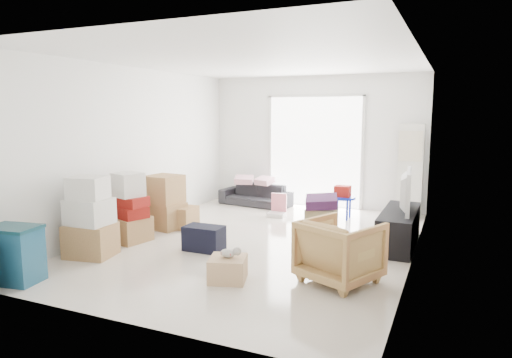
{
  "coord_description": "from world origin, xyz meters",
  "views": [
    {
      "loc": [
        2.7,
        -6.2,
        1.96
      ],
      "look_at": [
        -0.11,
        0.2,
        0.93
      ],
      "focal_mm": 32.0,
      "sensor_mm": 36.0,
      "label": 1
    }
  ],
  "objects": [
    {
      "name": "room_shell",
      "position": [
        0.0,
        0.0,
        1.35
      ],
      "size": [
        4.98,
        6.48,
        3.18
      ],
      "color": "silver",
      "rests_on": "ground"
    },
    {
      "name": "sliding_door",
      "position": [
        0.0,
        2.98,
        1.24
      ],
      "size": [
        2.1,
        0.04,
        2.33
      ],
      "color": "white",
      "rests_on": "room_shell"
    },
    {
      "name": "ac_tower",
      "position": [
        1.95,
        2.65,
        0.88
      ],
      "size": [
        0.45,
        0.3,
        1.75
      ],
      "primitive_type": "cube",
      "color": "beige",
      "rests_on": "room_shell"
    },
    {
      "name": "tv_console",
      "position": [
        2.0,
        0.66,
        0.26
      ],
      "size": [
        0.47,
        1.58,
        0.53
      ],
      "primitive_type": "cube",
      "color": "black",
      "rests_on": "room_shell"
    },
    {
      "name": "television",
      "position": [
        2.0,
        0.66,
        0.59
      ],
      "size": [
        0.69,
        1.09,
        0.14
      ],
      "primitive_type": "imported",
      "rotation": [
        0.0,
        0.0,
        1.65
      ],
      "color": "black",
      "rests_on": "tv_console"
    },
    {
      "name": "sofa",
      "position": [
        -1.13,
        2.5,
        0.3
      ],
      "size": [
        1.57,
        0.64,
        0.6
      ],
      "primitive_type": "imported",
      "rotation": [
        0.0,
        0.0,
        -0.13
      ],
      "color": "#232328",
      "rests_on": "room_shell"
    },
    {
      "name": "pillow_left",
      "position": [
        -1.4,
        2.49,
        0.65
      ],
      "size": [
        0.43,
        0.38,
        0.11
      ],
      "primitive_type": "cube",
      "rotation": [
        0.0,
        0.0,
        0.31
      ],
      "color": "#E4A6BD",
      "rests_on": "sofa"
    },
    {
      "name": "pillow_right",
      "position": [
        -0.94,
        2.52,
        0.66
      ],
      "size": [
        0.47,
        0.41,
        0.13
      ],
      "primitive_type": "cube",
      "rotation": [
        0.0,
        0.0,
        -0.3
      ],
      "color": "#E4A6BD",
      "rests_on": "sofa"
    },
    {
      "name": "armchair",
      "position": [
        1.54,
        -1.15,
        0.41
      ],
      "size": [
        1.02,
        1.0,
        0.81
      ],
      "primitive_type": "imported",
      "rotation": [
        0.0,
        0.0,
        2.72
      ],
      "color": "tan",
      "rests_on": "room_shell"
    },
    {
      "name": "storage_bins",
      "position": [
        -1.9,
        -2.67,
        0.33
      ],
      "size": [
        0.64,
        0.49,
        0.67
      ],
      "rotation": [
        0.0,
        0.0,
        0.16
      ],
      "color": "navy",
      "rests_on": "room_shell"
    },
    {
      "name": "box_stack_a",
      "position": [
        -1.8,
        -1.58,
        0.49
      ],
      "size": [
        0.69,
        0.61,
        1.1
      ],
      "rotation": [
        0.0,
        0.0,
        0.06
      ],
      "color": "tan",
      "rests_on": "room_shell"
    },
    {
      "name": "box_stack_b",
      "position": [
        -1.8,
        -0.76,
        0.46
      ],
      "size": [
        0.66,
        0.61,
        1.05
      ],
      "rotation": [
        0.0,
        0.0,
        -0.22
      ],
      "color": "tan",
      "rests_on": "room_shell"
    },
    {
      "name": "box_stack_c",
      "position": [
        -1.77,
        0.12,
        0.44
      ],
      "size": [
        0.69,
        0.6,
        0.91
      ],
      "rotation": [
        0.0,
        0.0,
        -0.2
      ],
      "color": "tan",
      "rests_on": "room_shell"
    },
    {
      "name": "loose_box",
      "position": [
        -1.52,
        0.27,
        0.18
      ],
      "size": [
        0.44,
        0.44,
        0.36
      ],
      "primitive_type": "cube",
      "rotation": [
        0.0,
        0.0,
        -0.0
      ],
      "color": "tan",
      "rests_on": "room_shell"
    },
    {
      "name": "duffel_bag",
      "position": [
        -0.52,
        -0.72,
        0.18
      ],
      "size": [
        0.56,
        0.34,
        0.35
      ],
      "primitive_type": "cube",
      "rotation": [
        0.0,
        0.0,
        0.02
      ],
      "color": "black",
      "rests_on": "room_shell"
    },
    {
      "name": "ottoman",
      "position": [
        0.8,
        0.71,
        0.22
      ],
      "size": [
        0.47,
        0.47,
        0.45
      ],
      "primitive_type": "cube",
      "rotation": [
        0.0,
        0.0,
        0.05
      ],
      "color": "#8D7952",
      "rests_on": "room_shell"
    },
    {
      "name": "blanket",
      "position": [
        0.8,
        0.71,
        0.52
      ],
      "size": [
        0.6,
        0.6,
        0.14
      ],
      "primitive_type": "cube",
      "rotation": [
        0.0,
        0.0,
        0.27
      ],
      "color": "#391A42",
      "rests_on": "ottoman"
    },
    {
      "name": "kids_table",
      "position": [
        0.83,
        2.02,
        0.44
      ],
      "size": [
        0.48,
        0.48,
        0.62
      ],
      "rotation": [
        0.0,
        0.0,
        0.01
      ],
      "color": "#0B1FAB",
      "rests_on": "room_shell"
    },
    {
      "name": "toy_walker",
      "position": [
        -0.33,
        1.73,
        0.12
      ],
      "size": [
        0.34,
        0.3,
        0.43
      ],
      "rotation": [
        0.0,
        0.0,
        0.07
      ],
      "color": "silver",
      "rests_on": "room_shell"
    },
    {
      "name": "wood_crate",
      "position": [
        0.33,
        -1.64,
        0.14
      ],
      "size": [
        0.52,
        0.52,
        0.28
      ],
      "primitive_type": "cube",
      "rotation": [
        0.0,
        0.0,
        0.3
      ],
      "color": "tan",
      "rests_on": "room_shell"
    },
    {
      "name": "plush_bunny",
      "position": [
        0.36,
        -1.63,
        0.34
      ],
      "size": [
        0.25,
        0.14,
        0.13
      ],
      "rotation": [
        0.0,
        0.0,
        -0.02
      ],
      "color": "#B2ADA8",
      "rests_on": "wood_crate"
    }
  ]
}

